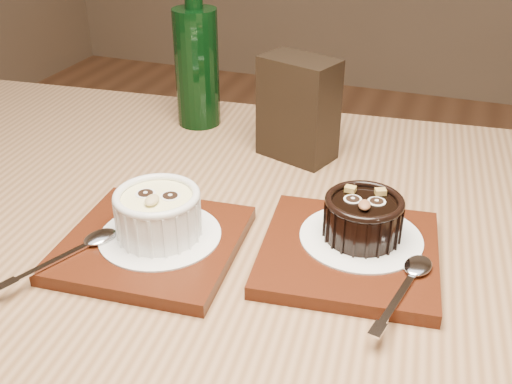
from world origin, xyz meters
TOP-DOWN VIEW (x-y plane):
  - table at (0.07, -0.15)m, footprint 1.27×0.91m
  - tray_left at (-0.03, -0.19)m, footprint 0.19×0.19m
  - doily_left at (-0.02, -0.19)m, footprint 0.13×0.13m
  - ramekin_white at (-0.02, -0.19)m, footprint 0.09×0.09m
  - spoon_left at (-0.09, -0.25)m, footprint 0.07×0.13m
  - tray_right at (0.18, -0.14)m, footprint 0.20×0.20m
  - doily_right at (0.18, -0.12)m, footprint 0.13×0.13m
  - ramekin_dark at (0.18, -0.12)m, footprint 0.08×0.08m
  - spoon_right at (0.24, -0.19)m, footprint 0.05×0.14m
  - condiment_stand at (0.05, 0.08)m, footprint 0.11×0.09m
  - green_bottle at (-0.12, 0.14)m, footprint 0.07×0.07m

SIDE VIEW (x-z plane):
  - table at x=0.07m, z-range 0.28..1.03m
  - tray_left at x=-0.03m, z-range 0.75..0.76m
  - tray_right at x=0.18m, z-range 0.75..0.76m
  - doily_left at x=-0.02m, z-range 0.77..0.77m
  - doily_right at x=0.18m, z-range 0.77..0.77m
  - spoon_left at x=-0.09m, z-range 0.77..0.77m
  - spoon_right at x=0.24m, z-range 0.77..0.77m
  - ramekin_dark at x=0.18m, z-range 0.77..0.82m
  - ramekin_white at x=-0.02m, z-range 0.77..0.82m
  - condiment_stand at x=0.05m, z-range 0.75..0.89m
  - green_bottle at x=-0.12m, z-range 0.72..0.97m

